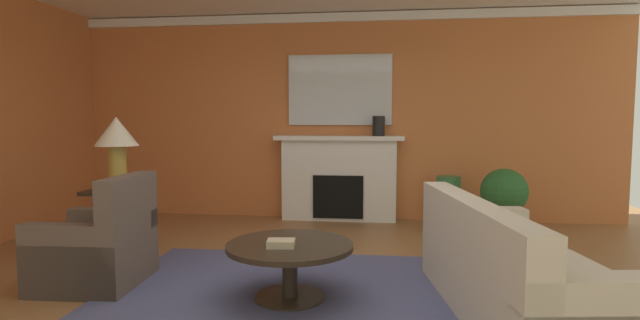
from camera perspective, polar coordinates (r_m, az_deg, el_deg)
The scene contains 15 objects.
ground_plane at distance 4.22m, azimuth -2.06°, elevation -14.85°, with size 9.59×9.59×0.00m, color olive.
wall_fireplace at distance 6.94m, azimuth 1.84°, elevation 5.16°, with size 7.98×0.12×2.93m, color #CC723D.
crown_moulding at distance 7.01m, azimuth 1.81°, elevation 16.56°, with size 7.98×0.08×0.12m, color white.
area_rug at distance 3.96m, azimuth -3.58°, elevation -16.11°, with size 3.09×2.58×0.01m, color #4C517A.
fireplace at distance 6.78m, azimuth 2.25°, elevation -2.44°, with size 1.80×0.35×1.20m.
mantel_mirror at distance 6.86m, azimuth 2.38°, elevation 8.32°, with size 1.46×0.04×0.99m, color silver.
sofa at distance 3.78m, azimuth 22.02°, elevation -12.79°, with size 1.20×2.21×0.85m.
armchair_near_window at distance 4.59m, azimuth -24.84°, elevation -9.65°, with size 0.84×0.84×0.95m.
coffee_table at distance 3.85m, azimuth -3.60°, elevation -11.52°, with size 1.00×1.00×0.45m.
side_table at distance 5.48m, azimuth -22.75°, elevation -6.28°, with size 0.56×0.56×0.70m.
table_lamp at distance 5.39m, azimuth -23.03°, elevation 2.36°, with size 0.44×0.44×0.75m.
vase_tall_corner at distance 6.55m, azimuth 14.99°, elevation -4.85°, with size 0.32×0.32×0.68m, color #33703D.
vase_mantel_right at distance 6.65m, azimuth 6.98°, elevation 4.03°, with size 0.17×0.17×0.27m, color black.
book_red_cover at distance 3.71m, azimuth -4.66°, elevation -9.86°, with size 0.21×0.15×0.06m, color tan.
potted_plant at distance 6.24m, azimuth 21.02°, elevation -4.06°, with size 0.56×0.56×0.83m.
Camera 1 is at (0.63, -3.92, 1.41)m, focal length 26.91 mm.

